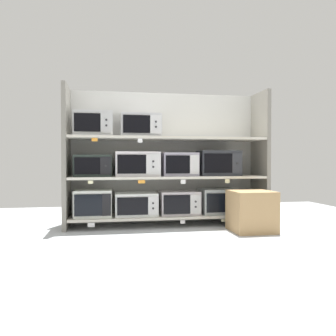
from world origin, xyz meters
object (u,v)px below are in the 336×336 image
at_px(microwave_0, 93,203).
at_px(microwave_9, 140,126).
at_px(microwave_2, 179,203).
at_px(microwave_4, 93,166).
at_px(microwave_7, 218,163).
at_px(shipping_carton, 251,211).
at_px(microwave_3, 219,201).
at_px(microwave_1, 136,204).
at_px(microwave_8, 93,124).
at_px(microwave_5, 137,164).
at_px(microwave_6, 179,164).

height_order(microwave_0, microwave_9, microwave_9).
bearing_deg(microwave_2, microwave_4, 179.99).
bearing_deg(microwave_7, shipping_carton, -68.86).
distance_m(microwave_3, shipping_carton, 0.59).
relative_size(microwave_2, microwave_4, 1.10).
distance_m(microwave_1, microwave_4, 0.70).
relative_size(microwave_1, microwave_3, 1.03).
height_order(microwave_3, microwave_8, microwave_8).
xyz_separation_m(microwave_4, shipping_carton, (1.80, -0.55, -0.52)).
bearing_deg(microwave_7, microwave_4, -180.00).
distance_m(microwave_5, microwave_6, 0.53).
relative_size(microwave_0, microwave_6, 1.02).
height_order(microwave_1, microwave_7, microwave_7).
bearing_deg(microwave_9, microwave_2, -0.02).
relative_size(microwave_2, microwave_8, 1.07).
bearing_deg(microwave_1, microwave_6, 0.01).
bearing_deg(microwave_7, microwave_6, 180.00).
relative_size(microwave_6, microwave_8, 0.95).
xyz_separation_m(microwave_1, shipping_carton, (1.28, -0.55, -0.04)).
bearing_deg(microwave_3, shipping_carton, -70.11).
bearing_deg(microwave_4, microwave_9, -0.00).
xyz_separation_m(microwave_0, microwave_4, (0.00, 0.00, 0.45)).
relative_size(microwave_3, microwave_6, 1.14).
relative_size(microwave_5, microwave_6, 1.23).
height_order(microwave_7, microwave_9, microwave_9).
bearing_deg(microwave_8, microwave_2, -0.02).
height_order(microwave_5, microwave_8, microwave_8).
relative_size(microwave_8, microwave_9, 0.95).
relative_size(microwave_0, microwave_3, 0.89).
height_order(microwave_5, microwave_7, microwave_7).
bearing_deg(microwave_1, microwave_7, 0.00).
bearing_deg(microwave_7, microwave_9, -180.00).
relative_size(microwave_7, shipping_carton, 1.11).
bearing_deg(microwave_6, microwave_9, -179.99).
distance_m(microwave_4, microwave_5, 0.53).
bearing_deg(microwave_5, microwave_6, 0.00).
relative_size(microwave_1, microwave_5, 0.96).
relative_size(microwave_4, microwave_8, 0.97).
xyz_separation_m(microwave_4, microwave_5, (0.53, 0.00, 0.02)).
bearing_deg(microwave_7, microwave_3, -0.05).
xyz_separation_m(microwave_2, microwave_5, (-0.53, 0.00, 0.49)).
distance_m(microwave_2, microwave_6, 0.48).
bearing_deg(microwave_2, shipping_carton, -36.97).
height_order(microwave_6, microwave_8, microwave_8).
xyz_separation_m(microwave_4, microwave_8, (0.01, 0.00, 0.50)).
distance_m(microwave_0, microwave_3, 1.60).
height_order(microwave_0, microwave_6, microwave_6).
height_order(microwave_0, microwave_3, microwave_0).
bearing_deg(microwave_8, microwave_3, -0.00).
distance_m(microwave_2, microwave_4, 1.16).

